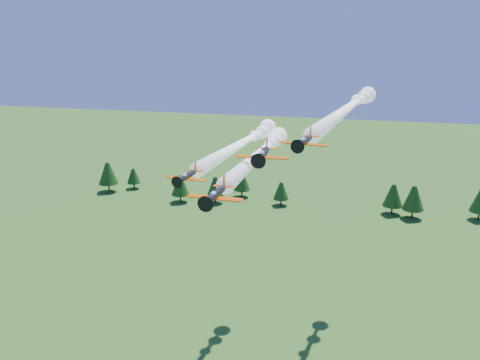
% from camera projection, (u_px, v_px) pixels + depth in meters
% --- Properties ---
extents(plane_lead, '(7.82, 46.54, 3.70)m').
position_uv_depth(plane_lead, '(261.00, 152.00, 95.74)').
color(plane_lead, black).
rests_on(plane_lead, ground).
extents(plane_left, '(10.30, 47.05, 3.70)m').
position_uv_depth(plane_left, '(244.00, 142.00, 107.67)').
color(plane_left, black).
rests_on(plane_left, ground).
extents(plane_right, '(13.53, 60.59, 3.70)m').
position_uv_depth(plane_right, '(349.00, 107.00, 104.54)').
color(plane_right, black).
rests_on(plane_right, ground).
extents(plane_slot, '(8.53, 9.30, 3.01)m').
position_uv_depth(plane_slot, '(263.00, 154.00, 84.52)').
color(plane_slot, black).
rests_on(plane_slot, ground).
extents(treeline, '(154.14, 17.75, 11.86)m').
position_uv_depth(treeline, '(298.00, 189.00, 193.74)').
color(treeline, '#382314').
rests_on(treeline, ground).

